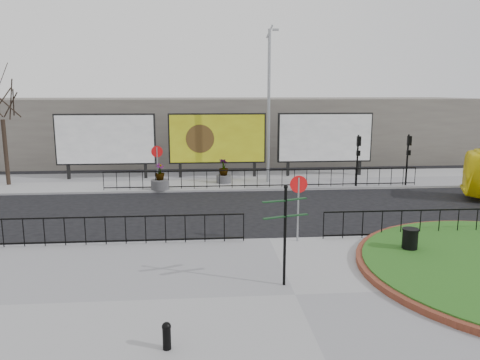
{
  "coord_description": "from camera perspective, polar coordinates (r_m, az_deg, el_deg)",
  "views": [
    {
      "loc": [
        -2.49,
        -16.82,
        5.62
      ],
      "look_at": [
        -0.93,
        2.2,
        1.96
      ],
      "focal_mm": 35.0,
      "sensor_mm": 36.0,
      "label": 1
    }
  ],
  "objects": [
    {
      "name": "planter_a",
      "position": [
        26.8,
        -9.73,
        -0.05
      ],
      "size": [
        1.03,
        1.03,
        1.49
      ],
      "color": "#4C4C4F",
      "rests_on": "pavement_far"
    },
    {
      "name": "litter_bin",
      "position": [
        17.0,
        20.0,
        -7.07
      ],
      "size": [
        0.55,
        0.55,
        0.92
      ],
      "color": "black",
      "rests_on": "pavement_near"
    },
    {
      "name": "tree_left",
      "position": [
        30.64,
        -26.9,
        5.94
      ],
      "size": [
        2.0,
        2.0,
        7.0
      ],
      "primitive_type": null,
      "color": "#2D2119",
      "rests_on": "pavement_far"
    },
    {
      "name": "billboard_left",
      "position": [
        30.54,
        -16.07,
        4.75
      ],
      "size": [
        6.2,
        0.31,
        4.1
      ],
      "color": "black",
      "rests_on": "pavement_far"
    },
    {
      "name": "ground",
      "position": [
        17.91,
        3.57,
        -7.46
      ],
      "size": [
        90.0,
        90.0,
        0.0
      ],
      "primitive_type": "plane",
      "color": "black",
      "rests_on": "ground"
    },
    {
      "name": "billboard_right",
      "position": [
        30.99,
        10.32,
        5.08
      ],
      "size": [
        6.2,
        0.31,
        4.1
      ],
      "color": "black",
      "rests_on": "pavement_far"
    },
    {
      "name": "signal_pole_a",
      "position": [
        27.88,
        14.19,
        3.26
      ],
      "size": [
        0.22,
        0.26,
        3.0
      ],
      "color": "black",
      "rests_on": "pavement_far"
    },
    {
      "name": "lamp_post",
      "position": [
        28.12,
        3.53,
        9.21
      ],
      "size": [
        0.74,
        0.18,
        9.23
      ],
      "color": "gray",
      "rests_on": "pavement_far"
    },
    {
      "name": "railing_far",
      "position": [
        26.81,
        2.87,
        0.19
      ],
      "size": [
        18.0,
        0.1,
        1.1
      ],
      "primitive_type": null,
      "color": "black",
      "rests_on": "pavement_far"
    },
    {
      "name": "billboard_mid",
      "position": [
        29.96,
        -2.78,
        5.05
      ],
      "size": [
        6.2,
        0.31,
        4.1
      ],
      "color": "black",
      "rests_on": "pavement_far"
    },
    {
      "name": "pavement_far",
      "position": [
        29.46,
        0.25,
        -0.03
      ],
      "size": [
        44.0,
        6.0,
        0.12
      ],
      "primitive_type": "cube",
      "color": "gray",
      "rests_on": "ground"
    },
    {
      "name": "bollard",
      "position": [
        10.7,
        -8.93,
        -18.11
      ],
      "size": [
        0.2,
        0.2,
        0.62
      ],
      "color": "black",
      "rests_on": "pavement_near"
    },
    {
      "name": "pavement_near",
      "position": [
        13.3,
        6.74,
        -13.94
      ],
      "size": [
        30.0,
        10.0,
        0.12
      ],
      "primitive_type": "cube",
      "color": "gray",
      "rests_on": "ground"
    },
    {
      "name": "speed_sign_near",
      "position": [
        17.19,
        7.14,
        -1.67
      ],
      "size": [
        0.64,
        0.07,
        2.47
      ],
      "color": "gray",
      "rests_on": "pavement_near"
    },
    {
      "name": "fingerpost_sign",
      "position": [
        13.24,
        5.51,
        -5.53
      ],
      "size": [
        1.36,
        0.62,
        2.94
      ],
      "rotation": [
        0.0,
        0.0,
        0.25
      ],
      "color": "black",
      "rests_on": "pavement_near"
    },
    {
      "name": "signal_pole_b",
      "position": [
        28.99,
        19.82,
        3.23
      ],
      "size": [
        0.22,
        0.26,
        3.0
      ],
      "color": "black",
      "rests_on": "pavement_far"
    },
    {
      "name": "railing_near_left",
      "position": [
        17.6,
        -16.08,
        -5.92
      ],
      "size": [
        10.0,
        0.1,
        1.1
      ],
      "primitive_type": null,
      "color": "black",
      "rests_on": "pavement_near"
    },
    {
      "name": "speed_sign_far",
      "position": [
        26.6,
        -10.07,
        2.68
      ],
      "size": [
        0.64,
        0.07,
        2.47
      ],
      "color": "gray",
      "rests_on": "pavement_far"
    },
    {
      "name": "building_backdrop",
      "position": [
        39.03,
        -1.02,
        6.26
      ],
      "size": [
        40.0,
        10.0,
        5.0
      ],
      "primitive_type": "cube",
      "color": "#6B655D",
      "rests_on": "ground"
    },
    {
      "name": "railing_near_right",
      "position": [
        19.45,
        23.12,
        -4.79
      ],
      "size": [
        9.0,
        0.1,
        1.1
      ],
      "primitive_type": null,
      "color": "black",
      "rests_on": "pavement_near"
    },
    {
      "name": "planter_b",
      "position": [
        28.28,
        -2.0,
        0.83
      ],
      "size": [
        0.89,
        0.89,
        1.48
      ],
      "color": "#4C4C4F",
      "rests_on": "pavement_far"
    }
  ]
}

